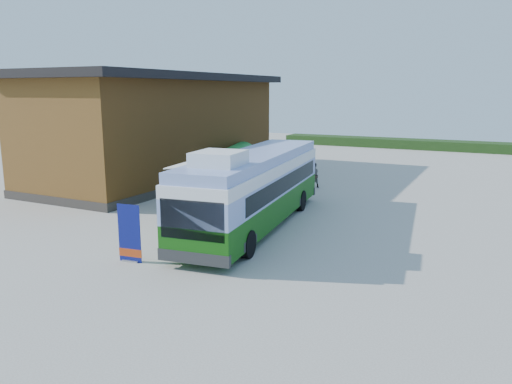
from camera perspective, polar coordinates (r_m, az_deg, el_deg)
The scene contains 10 objects.
ground at distance 23.59m, azimuth -4.98°, elevation -4.10°, with size 100.00×100.00×0.00m, color #BCB7AD.
barn at distance 37.04m, azimuth -10.87°, elevation 7.07°, with size 9.60×21.20×7.50m.
hedge at distance 57.73m, azimuth 22.68°, elevation 4.84°, with size 40.00×3.00×1.00m, color #264419.
bus at distance 23.26m, azimuth -0.17°, elevation 0.62°, with size 4.44×13.44×4.06m.
awning at distance 24.39m, azimuth -4.83°, elevation 3.51°, with size 3.39×4.87×0.54m.
banner at distance 19.29m, azimuth -14.24°, elevation -5.19°, with size 0.96×0.26×2.22m.
picnic_table at distance 27.72m, azimuth -5.20°, elevation -0.51°, with size 1.70×1.61×0.77m.
person_a at distance 26.87m, azimuth 0.23°, elevation -0.04°, with size 0.69×0.45×1.90m, color #999999.
person_b at distance 33.20m, azimuth 6.58°, elevation 1.90°, with size 0.81×0.63×1.66m, color #999999.
slurry_tanker at distance 36.97m, azimuth -2.16°, elevation 3.85°, with size 3.14×6.40×2.43m.
Camera 1 is at (12.00, -19.30, 6.34)m, focal length 35.00 mm.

